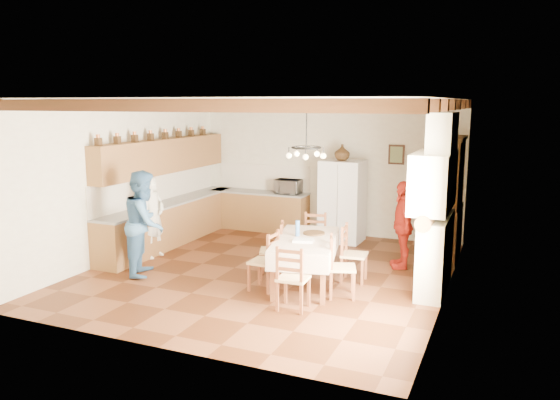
% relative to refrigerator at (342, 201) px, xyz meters
% --- Properties ---
extents(floor, '(6.00, 6.50, 0.02)m').
position_rel_refrigerator_xyz_m(floor, '(-0.55, -2.65, -0.88)').
color(floor, '#46210F').
rests_on(floor, ground).
extents(ceiling, '(6.00, 6.50, 0.02)m').
position_rel_refrigerator_xyz_m(ceiling, '(-0.55, -2.65, 2.14)').
color(ceiling, silver).
rests_on(ceiling, ground).
extents(wall_back, '(6.00, 0.02, 3.00)m').
position_rel_refrigerator_xyz_m(wall_back, '(-0.55, 0.61, 0.63)').
color(wall_back, beige).
rests_on(wall_back, ground).
extents(wall_front, '(6.00, 0.02, 3.00)m').
position_rel_refrigerator_xyz_m(wall_front, '(-0.55, -5.91, 0.63)').
color(wall_front, beige).
rests_on(wall_front, ground).
extents(wall_left, '(0.02, 6.50, 3.00)m').
position_rel_refrigerator_xyz_m(wall_left, '(-3.56, -2.65, 0.63)').
color(wall_left, beige).
rests_on(wall_left, ground).
extents(wall_right, '(0.02, 6.50, 3.00)m').
position_rel_refrigerator_xyz_m(wall_right, '(2.46, -2.65, 0.63)').
color(wall_right, beige).
rests_on(wall_right, ground).
extents(ceiling_beams, '(6.00, 6.30, 0.16)m').
position_rel_refrigerator_xyz_m(ceiling_beams, '(-0.55, -2.65, 2.04)').
color(ceiling_beams, '#3C2513').
rests_on(ceiling_beams, ground).
extents(lower_cabinets_left, '(0.60, 4.30, 0.86)m').
position_rel_refrigerator_xyz_m(lower_cabinets_left, '(-3.25, -1.60, -0.44)').
color(lower_cabinets_left, brown).
rests_on(lower_cabinets_left, ground).
extents(lower_cabinets_back, '(2.30, 0.60, 0.86)m').
position_rel_refrigerator_xyz_m(lower_cabinets_back, '(-2.10, 0.30, -0.44)').
color(lower_cabinets_back, brown).
rests_on(lower_cabinets_back, ground).
extents(countertop_left, '(0.62, 4.30, 0.04)m').
position_rel_refrigerator_xyz_m(countertop_left, '(-3.25, -1.60, 0.01)').
color(countertop_left, gray).
rests_on(countertop_left, lower_cabinets_left).
extents(countertop_back, '(2.34, 0.62, 0.04)m').
position_rel_refrigerator_xyz_m(countertop_back, '(-2.10, 0.30, 0.01)').
color(countertop_back, gray).
rests_on(countertop_back, lower_cabinets_back).
extents(backsplash_left, '(0.03, 4.30, 0.60)m').
position_rel_refrigerator_xyz_m(backsplash_left, '(-3.54, -1.60, 0.33)').
color(backsplash_left, beige).
rests_on(backsplash_left, ground).
extents(backsplash_back, '(2.30, 0.03, 0.60)m').
position_rel_refrigerator_xyz_m(backsplash_back, '(-2.10, 0.59, 0.33)').
color(backsplash_back, beige).
rests_on(backsplash_back, ground).
extents(upper_cabinets, '(0.35, 4.20, 0.70)m').
position_rel_refrigerator_xyz_m(upper_cabinets, '(-3.38, -1.60, 0.98)').
color(upper_cabinets, brown).
rests_on(upper_cabinets, ground).
extents(fireplace, '(0.56, 1.60, 2.80)m').
position_rel_refrigerator_xyz_m(fireplace, '(2.17, -2.45, 0.53)').
color(fireplace, beige).
rests_on(fireplace, ground).
extents(wall_picture, '(0.34, 0.03, 0.42)m').
position_rel_refrigerator_xyz_m(wall_picture, '(1.00, 0.58, 0.98)').
color(wall_picture, '#311D15').
rests_on(wall_picture, ground).
extents(refrigerator, '(0.90, 0.75, 1.74)m').
position_rel_refrigerator_xyz_m(refrigerator, '(0.00, 0.00, 0.00)').
color(refrigerator, white).
rests_on(refrigerator, floor).
extents(hutch, '(0.54, 1.29, 2.33)m').
position_rel_refrigerator_xyz_m(hutch, '(2.20, -0.65, 0.30)').
color(hutch, '#392511').
rests_on(hutch, floor).
extents(dining_table, '(1.29, 1.97, 0.79)m').
position_rel_refrigerator_xyz_m(dining_table, '(0.29, -3.04, -0.16)').
color(dining_table, silver).
rests_on(dining_table, floor).
extents(chandelier, '(0.47, 0.47, 0.03)m').
position_rel_refrigerator_xyz_m(chandelier, '(0.29, -3.04, 1.38)').
color(chandelier, black).
rests_on(chandelier, ground).
extents(chair_left_near, '(0.41, 0.43, 0.96)m').
position_rel_refrigerator_xyz_m(chair_left_near, '(-0.25, -3.49, -0.39)').
color(chair_left_near, brown).
rests_on(chair_left_near, floor).
extents(chair_left_far, '(0.52, 0.53, 0.96)m').
position_rel_refrigerator_xyz_m(chair_left_far, '(-0.39, -2.85, -0.39)').
color(chair_left_far, brown).
rests_on(chair_left_far, floor).
extents(chair_right_near, '(0.51, 0.53, 0.96)m').
position_rel_refrigerator_xyz_m(chair_right_near, '(0.99, -3.31, -0.39)').
color(chair_right_near, brown).
rests_on(chair_right_near, floor).
extents(chair_right_far, '(0.43, 0.45, 0.96)m').
position_rel_refrigerator_xyz_m(chair_right_far, '(0.97, -2.54, -0.39)').
color(chair_right_far, brown).
rests_on(chair_right_far, floor).
extents(chair_end_near, '(0.43, 0.41, 0.96)m').
position_rel_refrigerator_xyz_m(chair_end_near, '(0.49, -4.08, -0.39)').
color(chair_end_near, brown).
rests_on(chair_end_near, floor).
extents(chair_end_far, '(0.50, 0.49, 0.96)m').
position_rel_refrigerator_xyz_m(chair_end_far, '(0.06, -1.94, -0.39)').
color(chair_end_far, brown).
rests_on(chair_end_far, floor).
extents(person_man, '(0.39, 0.58, 1.57)m').
position_rel_refrigerator_xyz_m(person_man, '(-2.98, -2.60, -0.08)').
color(person_man, white).
rests_on(person_man, floor).
extents(person_woman_blue, '(0.98, 1.08, 1.81)m').
position_rel_refrigerator_xyz_m(person_woman_blue, '(-2.47, -3.54, 0.04)').
color(person_woman_blue, teal).
rests_on(person_woman_blue, floor).
extents(person_woman_red, '(0.67, 1.00, 1.58)m').
position_rel_refrigerator_xyz_m(person_woman_red, '(1.54, -1.43, -0.08)').
color(person_woman_red, red).
rests_on(person_woman_red, floor).
extents(microwave, '(0.58, 0.41, 0.32)m').
position_rel_refrigerator_xyz_m(microwave, '(-1.37, 0.30, 0.19)').
color(microwave, silver).
rests_on(microwave, countertop_back).
extents(fridge_vase, '(0.38, 0.38, 0.34)m').
position_rel_refrigerator_xyz_m(fridge_vase, '(-0.03, 0.00, 1.04)').
color(fridge_vase, '#392511').
rests_on(fridge_vase, refrigerator).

